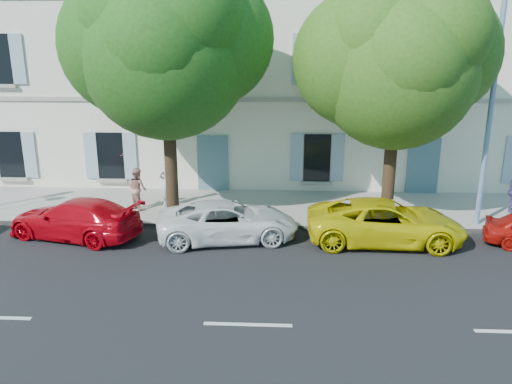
# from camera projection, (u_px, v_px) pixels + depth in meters

# --- Properties ---
(ground) EXTENTS (90.00, 90.00, 0.00)m
(ground) POSITION_uv_depth(u_px,v_px,m) (257.00, 255.00, 15.06)
(ground) COLOR black
(sidewalk) EXTENTS (36.00, 4.50, 0.15)m
(sidewalk) POSITION_uv_depth(u_px,v_px,m) (262.00, 208.00, 19.31)
(sidewalk) COLOR #A09E96
(sidewalk) RESTS_ON ground
(kerb) EXTENTS (36.00, 0.16, 0.16)m
(kerb) POSITION_uv_depth(u_px,v_px,m) (260.00, 227.00, 17.23)
(kerb) COLOR #9E998E
(kerb) RESTS_ON ground
(building) EXTENTS (28.00, 7.00, 12.00)m
(building) POSITION_uv_depth(u_px,v_px,m) (268.00, 49.00, 23.21)
(building) COLOR white
(building) RESTS_ON ground
(car_red_coupe) EXTENTS (4.76, 2.88, 1.29)m
(car_red_coupe) POSITION_uv_depth(u_px,v_px,m) (75.00, 219.00, 16.30)
(car_red_coupe) COLOR #C10512
(car_red_coupe) RESTS_ON ground
(car_white_coupe) EXTENTS (4.83, 2.87, 1.26)m
(car_white_coupe) POSITION_uv_depth(u_px,v_px,m) (228.00, 221.00, 16.11)
(car_white_coupe) COLOR white
(car_white_coupe) RESTS_ON ground
(car_yellow_supercar) EXTENTS (5.00, 2.37, 1.38)m
(car_yellow_supercar) POSITION_uv_depth(u_px,v_px,m) (385.00, 222.00, 15.86)
(car_yellow_supercar) COLOR #D7C809
(car_yellow_supercar) RESTS_ON ground
(tree_left) EXTENTS (5.66, 5.66, 8.77)m
(tree_left) POSITION_uv_depth(u_px,v_px,m) (166.00, 55.00, 16.48)
(tree_left) COLOR #3A2819
(tree_left) RESTS_ON sidewalk
(tree_right) EXTENTS (5.25, 5.25, 8.09)m
(tree_right) POSITION_uv_depth(u_px,v_px,m) (397.00, 70.00, 16.20)
(tree_right) COLOR #3A2819
(tree_right) RESTS_ON sidewalk
(street_lamp) EXTENTS (0.47, 1.86, 8.66)m
(street_lamp) POSITION_uv_depth(u_px,v_px,m) (497.00, 79.00, 15.79)
(street_lamp) COLOR #7293BF
(street_lamp) RESTS_ON sidewalk
(pedestrian_a) EXTENTS (0.79, 0.70, 1.82)m
(pedestrian_a) POSITION_uv_depth(u_px,v_px,m) (168.00, 182.00, 19.14)
(pedestrian_a) COLOR silver
(pedestrian_a) RESTS_ON sidewalk
(pedestrian_b) EXTENTS (0.97, 0.96, 1.58)m
(pedestrian_b) POSITION_uv_depth(u_px,v_px,m) (138.00, 189.00, 18.73)
(pedestrian_b) COLOR tan
(pedestrian_b) RESTS_ON sidewalk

